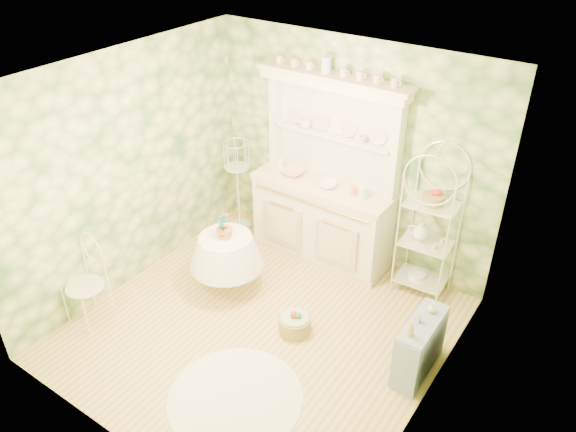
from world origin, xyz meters
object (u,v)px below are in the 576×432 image
Objects in this scene: bakers_rack at (430,221)px; cafe_chair at (85,289)px; floor_basket at (295,322)px; round_table at (227,262)px; kitchen_dresser at (323,174)px; side_shelf at (420,346)px; birdcage_stand at (238,182)px.

cafe_chair is (-2.73, -2.51, -0.52)m from bakers_rack.
floor_basket is (1.92, 1.09, -0.30)m from cafe_chair.
bakers_rack reaches higher than floor_basket.
round_table is 0.90× the size of cafe_chair.
kitchen_dresser is 2.29m from side_shelf.
birdcage_stand is at bearing 91.10° from cafe_chair.
bakers_rack is 2.47× the size of round_table.
round_table is (-2.32, -0.07, 0.07)m from side_shelf.
bakers_rack reaches higher than round_table.
bakers_rack is 1.82m from floor_basket.
floor_basket is (0.52, -1.36, -1.02)m from kitchen_dresser.
round_table reaches higher than side_shelf.
side_shelf reaches higher than floor_basket.
kitchen_dresser is at bearing 66.63° from round_table.
bakers_rack is 2.61× the size of side_shelf.
birdcage_stand is at bearing 166.39° from side_shelf.
kitchen_dresser is 2.92m from cafe_chair.
round_table is 1.37m from birdcage_stand.
bakers_rack reaches higher than cafe_chair.
bakers_rack is 2.30m from round_table.
cafe_chair is (-0.88, -1.26, 0.04)m from round_table.
round_table is 0.55× the size of birdcage_stand.
cafe_chair reaches higher than floor_basket.
kitchen_dresser is 1.65× the size of birdcage_stand.
side_shelf is 3.47m from cafe_chair.
kitchen_dresser reaches higher than side_shelf.
birdcage_stand is (-3.05, 1.05, 0.39)m from side_shelf.
kitchen_dresser is 5.87× the size of floor_basket.
side_shelf is (0.47, -1.18, -0.63)m from bakers_rack.
birdcage_stand is 3.57× the size of floor_basket.
side_shelf is 3.25m from birdcage_stand.
side_shelf is at bearing -32.16° from kitchen_dresser.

